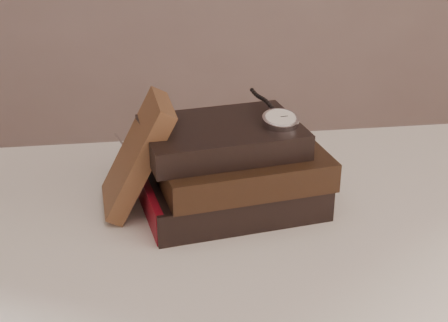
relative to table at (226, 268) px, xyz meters
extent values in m
cube|color=silver|center=(0.00, 0.00, 0.07)|extent=(1.00, 0.60, 0.04)
cube|color=white|center=(0.00, 0.00, 0.01)|extent=(0.88, 0.49, 0.08)
cylinder|color=white|center=(0.45, 0.25, -0.30)|extent=(0.05, 0.05, 0.71)
cube|color=black|center=(0.01, 0.03, 0.12)|extent=(0.28, 0.21, 0.05)
cube|color=beige|center=(0.01, 0.03, 0.12)|extent=(0.27, 0.20, 0.04)
cube|color=gold|center=(-0.12, 0.04, 0.12)|extent=(0.01, 0.01, 0.05)
cube|color=maroon|center=(-0.11, 0.01, 0.12)|extent=(0.04, 0.16, 0.05)
cube|color=black|center=(0.03, 0.02, 0.16)|extent=(0.26, 0.20, 0.04)
cube|color=beige|center=(0.03, 0.03, 0.16)|extent=(0.25, 0.19, 0.03)
cube|color=gold|center=(-0.09, 0.03, 0.16)|extent=(0.01, 0.01, 0.04)
cube|color=black|center=(0.00, 0.04, 0.20)|extent=(0.25, 0.19, 0.04)
cube|color=beige|center=(0.00, 0.04, 0.20)|extent=(0.24, 0.18, 0.03)
cube|color=gold|center=(-0.11, 0.05, 0.20)|extent=(0.01, 0.01, 0.04)
cube|color=#452A1A|center=(-0.12, 0.05, 0.18)|extent=(0.12, 0.12, 0.17)
cylinder|color=silver|center=(0.08, 0.03, 0.23)|extent=(0.06, 0.06, 0.02)
cylinder|color=white|center=(0.08, 0.03, 0.23)|extent=(0.05, 0.05, 0.01)
torus|color=silver|center=(0.08, 0.03, 0.23)|extent=(0.06, 0.06, 0.01)
cylinder|color=silver|center=(0.08, 0.06, 0.23)|extent=(0.01, 0.01, 0.01)
cube|color=black|center=(0.08, 0.03, 0.23)|extent=(0.00, 0.01, 0.00)
cube|color=black|center=(0.09, 0.03, 0.23)|extent=(0.01, 0.00, 0.00)
sphere|color=black|center=(0.08, 0.06, 0.23)|extent=(0.01, 0.01, 0.01)
sphere|color=black|center=(0.08, 0.07, 0.24)|extent=(0.01, 0.01, 0.01)
sphere|color=black|center=(0.08, 0.08, 0.24)|extent=(0.01, 0.01, 0.01)
sphere|color=black|center=(0.07, 0.09, 0.24)|extent=(0.01, 0.01, 0.01)
sphere|color=black|center=(0.07, 0.10, 0.24)|extent=(0.01, 0.01, 0.01)
sphere|color=black|center=(0.07, 0.11, 0.23)|extent=(0.01, 0.01, 0.01)
sphere|color=black|center=(0.07, 0.12, 0.23)|extent=(0.01, 0.01, 0.01)
sphere|color=black|center=(0.07, 0.12, 0.23)|extent=(0.01, 0.01, 0.01)
sphere|color=black|center=(0.07, 0.13, 0.23)|extent=(0.01, 0.01, 0.01)
sphere|color=black|center=(0.06, 0.14, 0.23)|extent=(0.01, 0.01, 0.01)
sphere|color=black|center=(0.06, 0.15, 0.23)|extent=(0.01, 0.01, 0.01)
torus|color=silver|center=(-0.12, 0.09, 0.17)|extent=(0.05, 0.02, 0.05)
torus|color=silver|center=(-0.06, 0.10, 0.17)|extent=(0.05, 0.02, 0.05)
cylinder|color=silver|center=(-0.09, 0.10, 0.17)|extent=(0.02, 0.01, 0.00)
cylinder|color=silver|center=(-0.15, 0.15, 0.16)|extent=(0.02, 0.12, 0.03)
cylinder|color=silver|center=(-0.05, 0.16, 0.16)|extent=(0.02, 0.12, 0.03)
camera|label=1|loc=(-0.11, -0.82, 0.57)|focal=51.92mm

